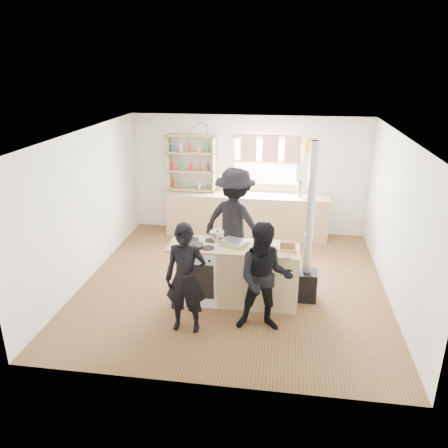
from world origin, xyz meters
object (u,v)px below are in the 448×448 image
(bread_board, at_px, (288,246))
(cooking_island, at_px, (238,274))
(roast_tray, at_px, (235,243))
(stockpot_stove, at_px, (217,236))
(stockpot_counter, at_px, (263,239))
(person_near_right, at_px, (265,278))
(skillet_greens, at_px, (195,246))
(person_near_left, at_px, (186,279))
(flue_heater, at_px, (307,261))
(person_far, at_px, (235,222))
(thermos, at_px, (299,189))

(bread_board, bearing_deg, cooking_island, 179.70)
(roast_tray, relative_size, stockpot_stove, 2.10)
(bread_board, bearing_deg, stockpot_counter, 165.89)
(bread_board, height_order, person_near_right, person_near_right)
(roast_tray, bearing_deg, skillet_greens, -163.79)
(stockpot_counter, distance_m, person_near_left, 1.38)
(roast_tray, xyz_separation_m, flue_heater, (1.10, 0.19, -0.32))
(skillet_greens, relative_size, person_far, 0.20)
(roast_tray, xyz_separation_m, person_far, (-0.11, 0.96, -0.03))
(roast_tray, bearing_deg, stockpot_stove, 152.58)
(roast_tray, distance_m, flue_heater, 1.16)
(skillet_greens, xyz_separation_m, stockpot_stove, (0.29, 0.32, 0.05))
(cooking_island, bearing_deg, flue_heater, 11.74)
(cooking_island, xyz_separation_m, skillet_greens, (-0.65, -0.14, 0.49))
(stockpot_counter, xyz_separation_m, flue_heater, (0.68, 0.12, -0.37))
(thermos, height_order, person_near_left, person_near_left)
(person_near_left, relative_size, person_near_right, 0.99)
(thermos, bearing_deg, cooking_island, -108.62)
(cooking_island, distance_m, person_near_left, 1.11)
(stockpot_stove, distance_m, stockpot_counter, 0.71)
(flue_heater, height_order, person_far, flue_heater)
(stockpot_stove, height_order, stockpot_counter, stockpot_counter)
(skillet_greens, xyz_separation_m, person_near_right, (1.08, -0.56, -0.17))
(bread_board, xyz_separation_m, person_far, (-0.90, 0.98, -0.04))
(stockpot_stove, height_order, flue_heater, flue_heater)
(stockpot_counter, bearing_deg, roast_tray, -171.12)
(person_near_left, relative_size, person_far, 0.83)
(roast_tray, relative_size, bread_board, 1.55)
(stockpot_stove, height_order, person_near_left, person_near_left)
(cooking_island, relative_size, stockpot_counter, 7.06)
(cooking_island, height_order, person_near_left, person_near_left)
(person_near_left, bearing_deg, flue_heater, 33.89)
(stockpot_stove, xyz_separation_m, flue_heater, (1.38, 0.04, -0.35))
(stockpot_stove, bearing_deg, roast_tray, -27.42)
(thermos, relative_size, stockpot_stove, 1.50)
(cooking_island, height_order, skillet_greens, skillet_greens)
(skillet_greens, distance_m, person_far, 1.22)
(roast_tray, relative_size, stockpot_counter, 1.59)
(thermos, relative_size, person_near_left, 0.20)
(flue_heater, relative_size, person_far, 1.32)
(bread_board, bearing_deg, roast_tray, 177.92)
(flue_heater, distance_m, person_near_right, 1.10)
(person_near_right, bearing_deg, skillet_greens, 148.59)
(thermos, height_order, stockpot_stove, thermos)
(stockpot_counter, bearing_deg, person_far, 120.48)
(person_near_right, bearing_deg, stockpot_counter, 91.98)
(skillet_greens, xyz_separation_m, flue_heater, (1.68, 0.36, -0.30))
(stockpot_counter, bearing_deg, thermos, 77.70)
(flue_heater, height_order, person_near_right, flue_heater)
(thermos, height_order, roast_tray, thermos)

